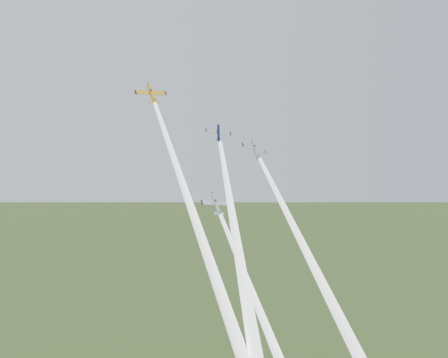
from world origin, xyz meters
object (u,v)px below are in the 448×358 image
Objects in this scene: plane_yellow at (152,94)px; plane_silver_low at (216,204)px; plane_silver_right at (255,149)px; plane_navy at (219,133)px.

plane_yellow is 1.09× the size of plane_silver_low.
plane_silver_right reaches higher than plane_silver_low.
plane_navy is (16.16, -6.32, -10.04)m from plane_yellow.
plane_navy is at bearing -178.97° from plane_silver_right.
plane_silver_low is (14.51, -10.69, -27.76)m from plane_yellow.
plane_silver_right is (10.87, 3.95, -4.21)m from plane_navy.
plane_navy is 12.31m from plane_silver_right.
plane_silver_low is (-12.52, -8.32, -13.51)m from plane_silver_right.
plane_yellow is 30.65m from plane_silver_right.
plane_silver_right is 1.01× the size of plane_silver_low.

